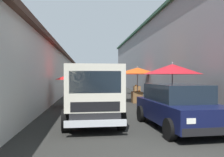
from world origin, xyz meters
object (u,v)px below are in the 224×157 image
object	(u,v)px
fruit_stall_far_left	(137,74)
delivery_truck	(92,96)
hatchback_car	(178,106)
fruit_stall_near_left	(77,78)
parked_scooter	(84,92)
fruit_stall_near_right	(172,74)
fruit_stall_mid_lane	(137,73)
vendor_by_crates	(121,86)

from	to	relation	value
fruit_stall_far_left	delivery_truck	size ratio (longest dim) A/B	0.49
fruit_stall_far_left	hatchback_car	distance (m)	14.64
fruit_stall_near_left	parked_scooter	world-z (taller)	fruit_stall_near_left
fruit_stall_far_left	delivery_truck	distance (m)	14.66
fruit_stall_far_left	fruit_stall_near_left	distance (m)	10.05
fruit_stall_near_right	fruit_stall_near_left	distance (m)	5.45
fruit_stall_mid_lane	parked_scooter	world-z (taller)	fruit_stall_mid_lane
fruit_stall_near_right	vendor_by_crates	size ratio (longest dim) A/B	1.62
fruit_stall_near_right	hatchback_car	bearing A→B (deg)	163.13
fruit_stall_mid_lane	fruit_stall_far_left	bearing A→B (deg)	-12.17
hatchback_car	fruit_stall_far_left	bearing A→B (deg)	-7.03
fruit_stall_near_left	delivery_truck	bearing A→B (deg)	-172.08
vendor_by_crates	parked_scooter	world-z (taller)	vendor_by_crates
hatchback_car	delivery_truck	bearing A→B (deg)	78.22
fruit_stall_near_right	parked_scooter	xyz separation A→B (m)	(8.77, 4.04, -1.37)
hatchback_car	delivery_truck	xyz separation A→B (m)	(0.58, 2.80, 0.30)
fruit_stall_far_left	vendor_by_crates	xyz separation A→B (m)	(-3.03, 2.04, -0.97)
fruit_stall_mid_lane	parked_scooter	xyz separation A→B (m)	(3.90, 3.51, -1.48)
fruit_stall_mid_lane	fruit_stall_near_left	distance (m)	4.19
fruit_stall_near_left	delivery_truck	xyz separation A→B (m)	(-5.39, -0.75, -0.55)
fruit_stall_far_left	fruit_stall_near_right	bearing A→B (deg)	175.34
fruit_stall_mid_lane	vendor_by_crates	bearing A→B (deg)	8.19
delivery_truck	fruit_stall_near_right	bearing A→B (deg)	-59.33
fruit_stall_near_right	fruit_stall_far_left	world-z (taller)	fruit_stall_far_left
fruit_stall_near_right	fruit_stall_mid_lane	distance (m)	4.90
fruit_stall_near_left	parked_scooter	size ratio (longest dim) A/B	1.49
fruit_stall_near_left	vendor_by_crates	size ratio (longest dim) A/B	1.53
vendor_by_crates	fruit_stall_mid_lane	bearing A→B (deg)	-171.81
vendor_by_crates	parked_scooter	xyz separation A→B (m)	(0.05, 2.95, -0.51)
parked_scooter	fruit_stall_near_left	bearing A→B (deg)	176.47
fruit_stall_mid_lane	hatchback_car	distance (m)	7.70
hatchback_car	parked_scooter	size ratio (longest dim) A/B	2.37
vendor_by_crates	hatchback_car	bearing A→B (deg)	-178.73
fruit_stall_far_left	parked_scooter	world-z (taller)	fruit_stall_far_left
delivery_truck	fruit_stall_near_left	bearing A→B (deg)	7.92
fruit_stall_near_right	fruit_stall_mid_lane	bearing A→B (deg)	6.19
fruit_stall_near_right	hatchback_car	distance (m)	3.05
vendor_by_crates	fruit_stall_near_left	bearing A→B (deg)	149.01
fruit_stall_far_left	vendor_by_crates	world-z (taller)	fruit_stall_far_left
fruit_stall_mid_lane	fruit_stall_near_left	size ratio (longest dim) A/B	1.14
fruit_stall_near_right	delivery_truck	xyz separation A→B (m)	(-2.15, 3.63, -0.78)
fruit_stall_near_right	vendor_by_crates	world-z (taller)	fruit_stall_near_right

